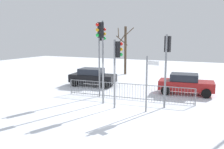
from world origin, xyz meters
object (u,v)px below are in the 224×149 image
object	(u,v)px
traffic_light_rear_right	(167,54)
car_black_trailing	(93,77)
direction_sign_post	(147,81)
bare_tree_left	(125,49)
traffic_light_foreground_left	(101,44)
traffic_light_mid_right	(117,58)
car_red_far	(186,83)
traffic_light_foreground_right	(101,45)

from	to	relation	value
traffic_light_rear_right	car_black_trailing	bearing A→B (deg)	163.17
direction_sign_post	bare_tree_left	distance (m)	13.61
traffic_light_rear_right	direction_sign_post	distance (m)	2.08
traffic_light_foreground_left	car_black_trailing	world-z (taller)	traffic_light_foreground_left
traffic_light_mid_right	traffic_light_rear_right	bearing A→B (deg)	66.37
car_red_far	traffic_light_foreground_right	bearing A→B (deg)	-154.79
traffic_light_mid_right	car_black_trailing	bearing A→B (deg)	170.43
traffic_light_mid_right	traffic_light_foreground_right	size ratio (longest dim) A/B	0.81
traffic_light_rear_right	car_black_trailing	world-z (taller)	traffic_light_rear_right
car_black_trailing	bare_tree_left	bearing A→B (deg)	82.40
traffic_light_rear_right	bare_tree_left	distance (m)	12.73
traffic_light_rear_right	bare_tree_left	size ratio (longest dim) A/B	0.81
traffic_light_foreground_right	car_black_trailing	world-z (taller)	traffic_light_foreground_right
car_black_trailing	traffic_light_mid_right	bearing A→B (deg)	-54.78
traffic_light_foreground_left	car_red_far	bearing A→B (deg)	-109.30
traffic_light_foreground_right	direction_sign_post	bearing A→B (deg)	9.34
traffic_light_rear_right	traffic_light_foreground_right	world-z (taller)	traffic_light_foreground_right
traffic_light_foreground_right	car_red_far	xyz separation A→B (m)	(5.25, 3.13, -2.78)
car_black_trailing	car_red_far	distance (m)	7.60
traffic_light_rear_right	car_red_far	bearing A→B (deg)	92.61
traffic_light_foreground_left	direction_sign_post	bearing A→B (deg)	-165.48
direction_sign_post	car_black_trailing	bearing A→B (deg)	161.44
direction_sign_post	traffic_light_rear_right	bearing A→B (deg)	82.60
car_red_far	car_black_trailing	bearing A→B (deg)	175.78
direction_sign_post	car_red_far	bearing A→B (deg)	96.53
traffic_light_rear_right	car_black_trailing	xyz separation A→B (m)	(-7.00, 3.75, -2.35)
direction_sign_post	car_black_trailing	size ratio (longest dim) A/B	0.78
traffic_light_foreground_right	direction_sign_post	world-z (taller)	traffic_light_foreground_right
traffic_light_mid_right	car_black_trailing	xyz separation A→B (m)	(-4.44, 5.06, -2.13)
traffic_light_rear_right	traffic_light_foreground_right	size ratio (longest dim) A/B	0.87
traffic_light_mid_right	traffic_light_foreground_right	world-z (taller)	traffic_light_foreground_right
traffic_light_rear_right	direction_sign_post	size ratio (longest dim) A/B	1.37
traffic_light_foreground_left	traffic_light_mid_right	xyz separation A→B (m)	(1.19, -0.37, -0.79)
traffic_light_rear_right	traffic_light_mid_right	distance (m)	2.88
car_black_trailing	car_red_far	xyz separation A→B (m)	(7.60, 0.18, 0.00)
direction_sign_post	traffic_light_mid_right	bearing A→B (deg)	-161.03
car_red_far	traffic_light_rear_right	bearing A→B (deg)	-104.33
traffic_light_foreground_left	bare_tree_left	size ratio (longest dim) A/B	0.96
direction_sign_post	car_red_far	world-z (taller)	direction_sign_post
traffic_light_mid_right	car_red_far	xyz separation A→B (m)	(3.16, 5.24, -2.13)
car_black_trailing	direction_sign_post	bearing A→B (deg)	-45.28
direction_sign_post	bare_tree_left	bearing A→B (deg)	137.29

